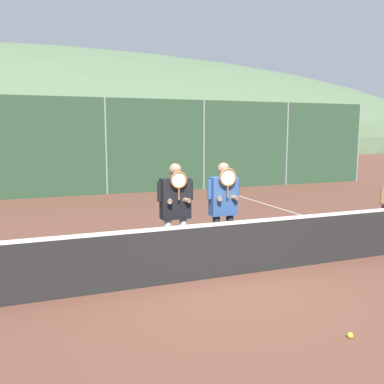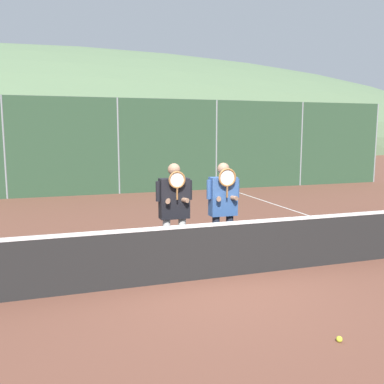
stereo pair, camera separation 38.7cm
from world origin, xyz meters
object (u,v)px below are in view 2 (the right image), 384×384
at_px(player_leftmost, 174,206).
at_px(car_center, 178,160).
at_px(player_center_left, 223,204).
at_px(tennis_ball_on_court, 339,339).
at_px(car_left_of_center, 71,164).

bearing_deg(player_leftmost, car_center, 73.23).
xyz_separation_m(player_center_left, car_center, (2.91, 12.61, -0.13)).
distance_m(car_center, tennis_ball_on_court, 15.98).
relative_size(player_leftmost, player_center_left, 1.01).
height_order(player_center_left, car_center, car_center).
xyz_separation_m(player_center_left, tennis_ball_on_court, (0.13, -3.10, -1.03)).
relative_size(car_left_of_center, tennis_ball_on_court, 60.65).
relative_size(player_leftmost, car_left_of_center, 0.43).
bearing_deg(player_center_left, player_leftmost, 179.85).
bearing_deg(car_left_of_center, player_leftmost, -84.91).
bearing_deg(player_leftmost, player_center_left, -0.15).
xyz_separation_m(car_left_of_center, car_center, (4.91, 0.16, 0.04)).
bearing_deg(player_center_left, car_left_of_center, 99.11).
height_order(car_center, tennis_ball_on_court, car_center).
bearing_deg(car_center, car_left_of_center, -178.12).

